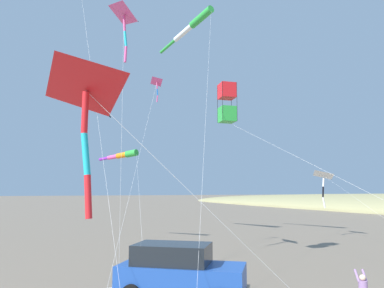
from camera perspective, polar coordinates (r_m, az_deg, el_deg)
name	(u,v)px	position (r m, az deg, el deg)	size (l,w,h in m)	color
parked_car	(179,271)	(13.07, -2.08, -19.57)	(4.51, 4.14, 1.85)	#1E479E
kite_delta_magenta_far_left	(125,14)	(19.95, -10.66, 19.71)	(1.67, 4.11, 13.26)	#EF4C93
kite_delta_red_high_left	(324,175)	(31.04, 20.38, -4.70)	(7.37, 14.91, 5.45)	white
kite_delta_white_trailing	(89,90)	(7.51, -16.16, 8.36)	(6.68, 2.57, 6.26)	red
kite_windsock_blue_topmost	(191,26)	(28.97, -0.08, 18.37)	(7.50, 18.82, 16.94)	green
kite_delta_black_fish_shape	(157,83)	(22.43, -5.60, 9.69)	(5.30, 9.12, 10.66)	#EF4C93
kite_windsock_purple_drifting	(123,155)	(27.16, -10.98, -1.76)	(4.32, 17.89, 6.72)	green
kite_box_yellow_midlevel	(227,103)	(19.45, 5.64, 6.56)	(6.39, 12.32, 9.47)	red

